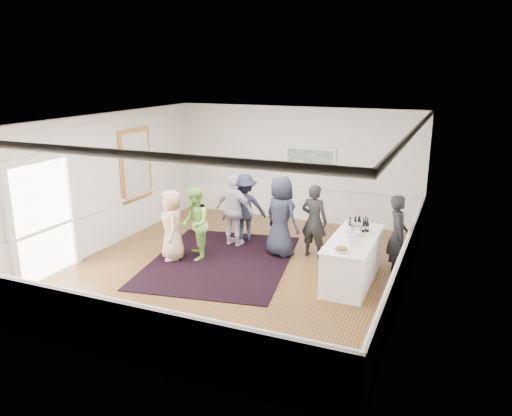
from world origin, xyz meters
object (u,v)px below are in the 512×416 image
at_px(serving_table, 353,259).
at_px(bartender, 398,235).
at_px(guest_dark_a, 244,208).
at_px(guest_green, 195,224).
at_px(guest_tan, 172,225).
at_px(ice_bucket, 356,230).
at_px(guest_dark_b, 314,221).
at_px(nut_bowl, 342,250).
at_px(guest_navy, 281,216).
at_px(guest_lilac, 234,211).

height_order(serving_table, bartender, bartender).
bearing_deg(guest_dark_a, bartender, 136.06).
distance_m(bartender, guest_green, 4.40).
height_order(guest_tan, ice_bucket, guest_tan).
bearing_deg(guest_dark_a, guest_dark_b, 134.32).
xyz_separation_m(serving_table, nut_bowl, (-0.05, -0.87, 0.50)).
xyz_separation_m(guest_navy, ice_bucket, (1.85, -0.65, 0.11)).
xyz_separation_m(guest_green, ice_bucket, (3.56, 0.32, 0.21)).
relative_size(bartender, guest_tan, 1.06).
bearing_deg(guest_tan, serving_table, 57.43).
bearing_deg(guest_navy, guest_lilac, 15.46).
relative_size(guest_dark_a, guest_navy, 0.91).
bearing_deg(guest_navy, ice_bucket, -175.84).
distance_m(guest_green, ice_bucket, 3.58).
distance_m(guest_dark_b, ice_bucket, 1.43).
distance_m(guest_tan, ice_bucket, 4.05).
bearing_deg(bartender, guest_navy, 77.63).
relative_size(guest_dark_a, ice_bucket, 6.52).
bearing_deg(guest_lilac, nut_bowl, 156.62).
xyz_separation_m(guest_dark_b, guest_navy, (-0.73, -0.20, 0.08)).
bearing_deg(serving_table, bartender, 44.42).
bearing_deg(nut_bowl, guest_dark_a, 142.60).
bearing_deg(guest_dark_a, guest_tan, 28.11).
relative_size(serving_table, guest_dark_a, 1.35).
xyz_separation_m(guest_tan, guest_green, (0.46, 0.22, 0.02)).
distance_m(guest_dark_a, guest_dark_b, 1.96).
distance_m(bartender, guest_tan, 4.90).
bearing_deg(guest_navy, guest_dark_a, -3.40).
bearing_deg(ice_bucket, guest_green, -174.78).
relative_size(guest_lilac, guest_dark_a, 1.04).
bearing_deg(nut_bowl, guest_navy, 137.01).
relative_size(guest_dark_a, guest_dark_b, 0.99).
xyz_separation_m(guest_navy, nut_bowl, (1.81, -1.69, 0.03)).
bearing_deg(bartender, guest_dark_a, 69.13).
bearing_deg(guest_dark_a, guest_navy, 119.28).
xyz_separation_m(guest_dark_a, guest_dark_b, (1.92, -0.41, 0.01)).
bearing_deg(guest_dark_a, guest_lilac, 46.08).
distance_m(guest_lilac, ice_bucket, 3.23).
bearing_deg(guest_dark_b, serving_table, 144.64).
xyz_separation_m(guest_lilac, nut_bowl, (3.08, -1.87, 0.08)).
bearing_deg(ice_bucket, guest_navy, 160.54).
bearing_deg(guest_green, guest_tan, -95.88).
distance_m(serving_table, guest_tan, 4.04).
xyz_separation_m(guest_tan, ice_bucket, (4.01, 0.54, 0.24)).
xyz_separation_m(bartender, guest_green, (-4.31, -0.90, -0.02)).
xyz_separation_m(serving_table, guest_lilac, (-3.12, 1.00, 0.41)).
xyz_separation_m(bartender, ice_bucket, (-0.75, -0.58, 0.19)).
relative_size(ice_bucket, nut_bowl, 0.95).
bearing_deg(guest_green, nut_bowl, 47.14).
xyz_separation_m(guest_tan, guest_lilac, (0.89, 1.38, 0.07)).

